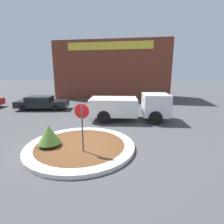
# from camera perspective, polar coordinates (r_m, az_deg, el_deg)

# --- Properties ---
(ground_plane) EXTENTS (120.00, 120.00, 0.00)m
(ground_plane) POSITION_cam_1_polar(r_m,az_deg,el_deg) (8.75, -10.19, -11.43)
(ground_plane) COLOR #474749
(traffic_island) EXTENTS (5.19, 5.19, 0.18)m
(traffic_island) POSITION_cam_1_polar(r_m,az_deg,el_deg) (8.72, -10.21, -10.90)
(traffic_island) COLOR silver
(traffic_island) RESTS_ON ground_plane
(stop_sign) EXTENTS (0.64, 0.07, 2.33)m
(stop_sign) POSITION_cam_1_polar(r_m,az_deg,el_deg) (7.50, -9.75, -2.65)
(stop_sign) COLOR #4C4C51
(stop_sign) RESTS_ON ground_plane
(island_shrub) EXTENTS (1.07, 1.07, 1.01)m
(island_shrub) POSITION_cam_1_polar(r_m,az_deg,el_deg) (8.69, -19.87, -6.86)
(island_shrub) COLOR brown
(island_shrub) RESTS_ON traffic_island
(utility_truck) EXTENTS (5.99, 2.97, 1.99)m
(utility_truck) POSITION_cam_1_polar(r_m,az_deg,el_deg) (13.13, 5.85, 1.97)
(utility_truck) COLOR silver
(utility_truck) RESTS_ON ground_plane
(storefront_building) EXTENTS (14.79, 6.07, 7.37)m
(storefront_building) POSITION_cam_1_polar(r_m,az_deg,el_deg) (24.96, 0.40, 13.38)
(storefront_building) COLOR brown
(storefront_building) RESTS_ON ground_plane
(parked_sedan_black) EXTENTS (5.04, 2.66, 1.28)m
(parked_sedan_black) POSITION_cam_1_polar(r_m,az_deg,el_deg) (18.06, -21.94, 2.84)
(parked_sedan_black) COLOR black
(parked_sedan_black) RESTS_ON ground_plane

